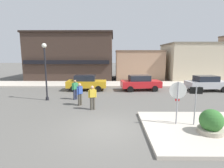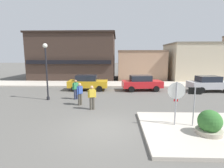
# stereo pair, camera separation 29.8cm
# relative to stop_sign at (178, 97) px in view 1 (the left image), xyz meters

# --- Properties ---
(ground_plane) EXTENTS (160.00, 160.00, 0.00)m
(ground_plane) POSITION_rel_stop_sign_xyz_m (-3.46, -0.30, -1.52)
(ground_plane) COLOR #5B5954
(sidewalk_corner) EXTENTS (6.40, 4.80, 0.15)m
(sidewalk_corner) POSITION_rel_stop_sign_xyz_m (1.54, -0.48, -1.44)
(sidewalk_corner) COLOR beige
(sidewalk_corner) RESTS_ON ground
(kerb_far) EXTENTS (80.00, 4.00, 0.15)m
(kerb_far) POSITION_rel_stop_sign_xyz_m (-3.46, 13.01, -1.44)
(kerb_far) COLOR beige
(kerb_far) RESTS_ON ground
(stop_sign) EXTENTS (0.81, 0.13, 2.30)m
(stop_sign) POSITION_rel_stop_sign_xyz_m (0.00, 0.00, 0.00)
(stop_sign) COLOR #9E9EA3
(stop_sign) RESTS_ON ground
(one_way_sign) EXTENTS (0.60, 0.09, 2.10)m
(one_way_sign) POSITION_rel_stop_sign_xyz_m (0.85, -0.08, -0.19)
(one_way_sign) COLOR #9E9EA3
(one_way_sign) RESTS_ON ground
(planter) EXTENTS (1.10, 1.10, 1.23)m
(planter) POSITION_rel_stop_sign_xyz_m (1.16, -1.01, -0.96)
(planter) COLOR #ADA38E
(planter) RESTS_ON ground
(lamp_post) EXTENTS (0.36, 0.36, 4.54)m
(lamp_post) POSITION_rel_stop_sign_xyz_m (-8.47, 5.28, 1.44)
(lamp_post) COLOR black
(lamp_post) RESTS_ON ground
(parked_car_nearest) EXTENTS (4.03, 1.93, 1.56)m
(parked_car_nearest) POSITION_rel_stop_sign_xyz_m (-5.94, 9.40, -0.71)
(parked_car_nearest) COLOR gold
(parked_car_nearest) RESTS_ON ground
(parked_car_second) EXTENTS (4.15, 2.19, 1.56)m
(parked_car_second) POSITION_rel_stop_sign_xyz_m (-0.37, 9.39, -0.71)
(parked_car_second) COLOR red
(parked_car_second) RESTS_ON ground
(parked_car_third) EXTENTS (4.13, 2.13, 1.56)m
(parked_car_third) POSITION_rel_stop_sign_xyz_m (6.27, 9.09, -0.71)
(parked_car_third) COLOR #B7B7BC
(parked_car_third) RESTS_ON ground
(pedestrian_crossing_near) EXTENTS (0.38, 0.51, 1.61)m
(pedestrian_crossing_near) POSITION_rel_stop_sign_xyz_m (-5.55, 3.83, -0.65)
(pedestrian_crossing_near) COLOR #4C473D
(pedestrian_crossing_near) RESTS_ON ground
(pedestrian_crossing_far) EXTENTS (0.55, 0.32, 1.61)m
(pedestrian_crossing_far) POSITION_rel_stop_sign_xyz_m (-4.53, 2.81, -0.65)
(pedestrian_crossing_far) COLOR #4C473D
(pedestrian_crossing_far) RESTS_ON ground
(pedestrian_kerb_side) EXTENTS (0.49, 0.40, 1.61)m
(pedestrian_kerb_side) POSITION_rel_stop_sign_xyz_m (-6.26, 5.53, -0.65)
(pedestrian_kerb_side) COLOR #2D334C
(pedestrian_kerb_side) RESTS_ON ground
(building_corner_shop) EXTENTS (12.36, 10.40, 6.80)m
(building_corner_shop) POSITION_rel_stop_sign_xyz_m (-9.39, 19.95, 1.89)
(building_corner_shop) COLOR #3D2D26
(building_corner_shop) RESTS_ON ground
(building_storefront_left_near) EXTENTS (6.91, 5.54, 4.29)m
(building_storefront_left_near) POSITION_rel_stop_sign_xyz_m (0.66, 18.46, 0.63)
(building_storefront_left_near) COLOR tan
(building_storefront_left_near) RESTS_ON ground
(building_storefront_left_mid) EXTENTS (9.12, 6.96, 5.33)m
(building_storefront_left_mid) POSITION_rel_stop_sign_xyz_m (9.25, 18.21, 1.15)
(building_storefront_left_mid) COLOR beige
(building_storefront_left_mid) RESTS_ON ground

